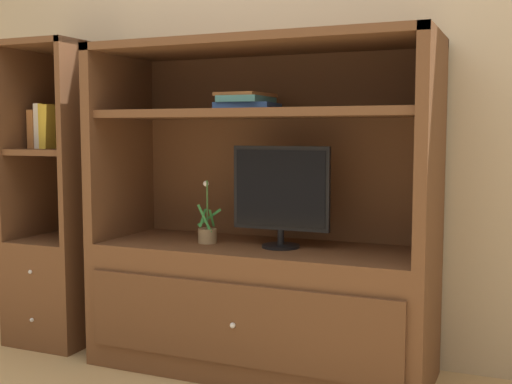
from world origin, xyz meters
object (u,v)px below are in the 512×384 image
potted_plant (207,233)px  magazine_stack (247,102)px  tv_monitor (281,193)px  bookshelf_tall (63,241)px  upright_book_row (47,127)px  media_console (261,267)px

potted_plant → magazine_stack: bearing=10.3°
tv_monitor → bookshelf_tall: (-1.23, 0.02, -0.31)m
potted_plant → upright_book_row: (-0.95, 0.03, 0.49)m
media_console → tv_monitor: size_ratio=3.41×
media_console → upright_book_row: (-1.21, -0.01, 0.64)m
magazine_stack → upright_book_row: bearing=-179.9°
magazine_stack → upright_book_row: (-1.14, -0.00, -0.11)m
media_console → tv_monitor: bearing=-9.1°
upright_book_row → potted_plant: bearing=-2.0°
tv_monitor → upright_book_row: bearing=179.6°
tv_monitor → bookshelf_tall: bookshelf_tall is taller
tv_monitor → bookshelf_tall: size_ratio=0.29×
tv_monitor → upright_book_row: (-1.31, 0.01, 0.29)m
upright_book_row → bookshelf_tall: bearing=7.6°
tv_monitor → magazine_stack: size_ratio=1.53×
magazine_stack → bookshelf_tall: bookshelf_tall is taller
bookshelf_tall → magazine_stack: bearing=-0.5°
magazine_stack → bookshelf_tall: size_ratio=0.19×
tv_monitor → magazine_stack: bearing=176.4°
tv_monitor → potted_plant: bearing=-176.2°
potted_plant → bookshelf_tall: 0.88m
potted_plant → bookshelf_tall: size_ratio=0.19×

